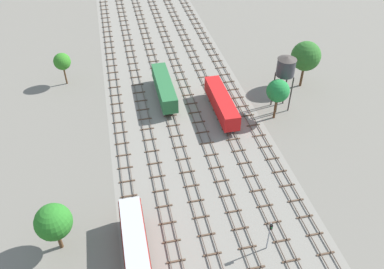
# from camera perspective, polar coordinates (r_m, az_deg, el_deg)

# --- Properties ---
(ground_plane) EXTENTS (480.00, 480.00, 0.00)m
(ground_plane) POSITION_cam_1_polar(r_m,az_deg,el_deg) (70.76, -0.96, 1.76)
(ground_plane) COLOR slate
(ballast_bed) EXTENTS (27.06, 176.00, 0.01)m
(ballast_bed) POSITION_cam_1_polar(r_m,az_deg,el_deg) (70.76, -0.96, 1.76)
(ballast_bed) COLOR gray
(ballast_bed) RESTS_ON ground
(track_far_left) EXTENTS (2.40, 126.00, 0.29)m
(track_far_left) POSITION_cam_1_polar(r_m,az_deg,el_deg) (70.60, -10.33, 1.07)
(track_far_left) COLOR #47382D
(track_far_left) RESTS_ON ground
(track_left) EXTENTS (2.40, 126.00, 0.29)m
(track_left) POSITION_cam_1_polar(r_m,az_deg,el_deg) (70.72, -6.62, 1.57)
(track_left) COLOR #47382D
(track_left) RESTS_ON ground
(track_centre_left) EXTENTS (2.40, 126.00, 0.29)m
(track_centre_left) POSITION_cam_1_polar(r_m,az_deg,el_deg) (71.14, -2.94, 2.07)
(track_centre_left) COLOR #47382D
(track_centre_left) RESTS_ON ground
(track_centre) EXTENTS (2.40, 126.00, 0.29)m
(track_centre) POSITION_cam_1_polar(r_m,az_deg,el_deg) (71.86, 0.68, 2.55)
(track_centre) COLOR #47382D
(track_centre) RESTS_ON ground
(track_centre_right) EXTENTS (2.40, 126.00, 0.29)m
(track_centre_right) POSITION_cam_1_polar(r_m,az_deg,el_deg) (72.86, 4.22, 3.01)
(track_centre_right) COLOR #47382D
(track_centre_right) RESTS_ON ground
(track_right) EXTENTS (2.40, 126.00, 0.29)m
(track_right) POSITION_cam_1_polar(r_m,az_deg,el_deg) (74.14, 7.65, 3.45)
(track_right) COLOR #47382D
(track_right) RESTS_ON ground
(freight_boxcar_centre_right_near) EXTENTS (2.87, 14.00, 3.60)m
(freight_boxcar_centre_right_near) POSITION_cam_1_polar(r_m,az_deg,el_deg) (71.73, 4.26, 4.62)
(freight_boxcar_centre_right_near) COLOR red
(freight_boxcar_centre_right_near) RESTS_ON ground
(freight_boxcar_centre_left_mid) EXTENTS (2.87, 14.00, 3.60)m
(freight_boxcar_centre_left_mid) POSITION_cam_1_polar(r_m,az_deg,el_deg) (75.99, -4.01, 6.79)
(freight_boxcar_centre_left_mid) COLOR #286638
(freight_boxcar_centre_left_mid) RESTS_ON ground
(water_tower) EXTENTS (3.37, 3.37, 10.60)m
(water_tower) POSITION_cam_1_polar(r_m,az_deg,el_deg) (71.78, 13.37, 9.43)
(water_tower) COLOR #2D2826
(water_tower) RESTS_ON ground
(signal_post_nearest) EXTENTS (0.28, 0.47, 4.97)m
(signal_post_nearest) POSITION_cam_1_polar(r_m,az_deg,el_deg) (50.48, 11.09, -13.71)
(signal_post_nearest) COLOR gray
(signal_post_nearest) RESTS_ON ground
(lineside_tree_0) EXTENTS (5.71, 5.71, 9.49)m
(lineside_tree_0) POSITION_cam_1_polar(r_m,az_deg,el_deg) (80.74, 16.06, 10.77)
(lineside_tree_0) COLOR #4C331E
(lineside_tree_0) RESTS_ON ground
(lineside_tree_1) EXTENTS (4.02, 4.02, 7.73)m
(lineside_tree_1) POSITION_cam_1_polar(r_m,az_deg,el_deg) (70.28, 12.26, 6.13)
(lineside_tree_1) COLOR #4C331E
(lineside_tree_1) RESTS_ON ground
(lineside_tree_2) EXTENTS (4.55, 4.55, 7.17)m
(lineside_tree_2) POSITION_cam_1_polar(r_m,az_deg,el_deg) (51.18, -19.31, -11.81)
(lineside_tree_2) COLOR #4C331E
(lineside_tree_2) RESTS_ON ground
(lineside_tree_4) EXTENTS (3.35, 3.35, 6.72)m
(lineside_tree_4) POSITION_cam_1_polar(r_m,az_deg,el_deg) (83.16, -18.18, 9.93)
(lineside_tree_4) COLOR #4C331E
(lineside_tree_4) RESTS_ON ground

